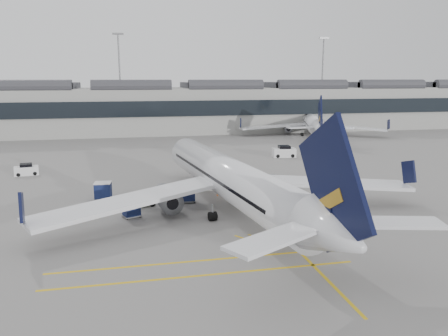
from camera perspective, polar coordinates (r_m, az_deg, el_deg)
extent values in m
plane|color=gray|center=(42.47, -8.05, -6.84)|extent=(220.00, 220.00, 0.00)
cube|color=#9E9E99|center=(112.54, -10.82, 7.41)|extent=(200.00, 20.00, 11.00)
cube|color=black|center=(102.29, -10.69, 7.58)|extent=(200.00, 0.50, 3.60)
cube|color=#38383D|center=(112.27, -10.94, 10.57)|extent=(200.00, 18.00, 1.40)
cylinder|color=slate|center=(126.26, -13.42, 10.92)|extent=(0.44, 0.44, 25.00)
cube|color=slate|center=(126.81, -13.70, 16.66)|extent=(3.00, 0.60, 0.50)
cylinder|color=slate|center=(138.74, 12.69, 10.99)|extent=(0.44, 0.44, 25.00)
cube|color=slate|center=(139.24, 12.93, 16.22)|extent=(3.00, 0.60, 0.50)
cube|color=gold|center=(53.47, 1.92, -2.85)|extent=(0.25, 60.00, 0.01)
cylinder|color=silver|center=(44.55, 0.64, -1.30)|extent=(8.70, 32.66, 4.06)
cone|color=silver|center=(61.73, -5.48, 2.28)|extent=(4.64, 4.86, 4.06)
cone|color=silver|center=(28.38, 14.52, -8.38)|extent=(4.77, 5.72, 4.06)
cube|color=silver|center=(40.76, -12.15, -4.20)|extent=(18.19, 11.62, 0.38)
cube|color=silver|center=(47.97, 12.88, -1.85)|extent=(18.76, 6.93, 0.38)
cylinder|color=slate|center=(43.70, -7.33, -3.99)|extent=(2.81, 4.18, 2.27)
cylinder|color=slate|center=(47.96, 7.42, -2.58)|extent=(2.81, 4.18, 2.27)
cube|color=black|center=(28.03, 14.08, -2.15)|extent=(1.51, 8.18, 9.05)
cylinder|color=black|center=(56.71, -3.87, -1.68)|extent=(0.40, 0.73, 0.69)
cylinder|color=black|center=(42.00, -1.50, -6.32)|extent=(0.87, 0.96, 0.86)
cylinder|color=black|center=(43.96, 5.21, -5.54)|extent=(0.87, 0.96, 0.86)
cylinder|color=silver|center=(107.26, 11.39, 5.86)|extent=(12.08, 28.42, 3.59)
cone|color=silver|center=(123.37, 10.64, 6.61)|extent=(4.58, 4.73, 3.59)
cone|color=silver|center=(90.78, 12.43, 5.05)|extent=(4.81, 5.46, 3.59)
cube|color=silver|center=(105.38, 6.51, 5.44)|extent=(16.28, 3.56, 0.33)
cube|color=silver|center=(107.25, 16.29, 5.16)|extent=(15.22, 12.25, 0.33)
cylinder|color=slate|center=(107.47, 8.38, 5.15)|extent=(2.95, 3.89, 2.01)
cylinder|color=slate|center=(108.59, 14.25, 4.98)|extent=(2.95, 3.89, 2.01)
cube|color=black|center=(91.09, 12.46, 6.76)|extent=(2.47, 7.02, 8.00)
cylinder|color=black|center=(118.42, 10.81, 5.09)|extent=(0.44, 0.66, 0.61)
cylinder|color=black|center=(104.97, 10.16, 4.34)|extent=(0.87, 0.93, 0.76)
cylinder|color=black|center=(105.46, 12.75, 4.27)|extent=(0.87, 0.93, 0.76)
cube|color=#BBB9B2|center=(53.91, -1.51, -2.33)|extent=(4.06, 1.69, 0.74)
cube|color=black|center=(53.94, -0.42, -1.39)|extent=(3.62, 1.26, 1.57)
cube|color=#BBB9B2|center=(53.51, -2.74, -1.63)|extent=(0.99, 1.40, 0.95)
cylinder|color=black|center=(52.96, -2.91, -2.75)|extent=(0.47, 0.20, 0.47)
cylinder|color=black|center=(54.37, -3.20, -2.37)|extent=(0.47, 0.20, 0.47)
cylinder|color=black|center=(53.56, 0.21, -2.57)|extent=(0.47, 0.20, 0.47)
cylinder|color=black|center=(54.96, -0.16, -2.20)|extent=(0.47, 0.20, 0.47)
cube|color=gray|center=(48.99, -7.38, -4.09)|extent=(2.07, 1.88, 0.12)
cube|color=#141F4D|center=(48.78, -7.40, -3.18)|extent=(1.91, 1.79, 1.45)
cube|color=silver|center=(48.60, -7.43, -2.32)|extent=(1.97, 1.85, 0.10)
cylinder|color=black|center=(48.68, -8.34, -4.30)|extent=(0.24, 0.17, 0.22)
cylinder|color=black|center=(49.70, -8.00, -3.96)|extent=(0.24, 0.17, 0.22)
cylinder|color=black|center=(48.33, -6.74, -4.38)|extent=(0.24, 0.17, 0.22)
cylinder|color=black|center=(49.36, -6.43, -4.03)|extent=(0.24, 0.17, 0.22)
cube|color=gray|center=(48.32, -4.90, -4.23)|extent=(1.89, 1.56, 0.13)
cube|color=#141F4D|center=(48.09, -4.91, -3.23)|extent=(1.72, 1.50, 1.59)
cube|color=silver|center=(47.88, -4.93, -2.27)|extent=(1.78, 1.56, 0.11)
cylinder|color=black|center=(47.69, -5.73, -4.56)|extent=(0.24, 0.11, 0.24)
cylinder|color=black|center=(48.84, -5.87, -4.17)|extent=(0.24, 0.11, 0.24)
cylinder|color=black|center=(47.85, -3.90, -4.47)|extent=(0.24, 0.11, 0.24)
cylinder|color=black|center=(49.00, -4.08, -4.09)|extent=(0.24, 0.11, 0.24)
cube|color=gray|center=(43.98, -11.98, -6.10)|extent=(1.99, 1.83, 0.11)
cube|color=#141F4D|center=(43.76, -12.02, -5.15)|extent=(1.84, 1.73, 1.37)
cube|color=silver|center=(43.56, -12.06, -4.24)|extent=(1.90, 1.79, 0.09)
cylinder|color=black|center=(43.31, -12.53, -6.49)|extent=(0.23, 0.17, 0.21)
cylinder|color=black|center=(44.24, -13.03, -6.13)|extent=(0.23, 0.17, 0.21)
cylinder|color=black|center=(43.77, -10.90, -6.23)|extent=(0.23, 0.17, 0.21)
cylinder|color=black|center=(44.69, -11.43, -5.88)|extent=(0.23, 0.17, 0.21)
cube|color=gray|center=(50.82, -15.46, -3.82)|extent=(2.07, 1.76, 0.14)
cube|color=#141F4D|center=(50.59, -15.52, -2.82)|extent=(1.89, 1.69, 1.65)
cube|color=silver|center=(50.39, -15.57, -1.87)|extent=(1.95, 1.75, 0.11)
cylinder|color=black|center=(50.37, -16.46, -4.10)|extent=(0.26, 0.14, 0.25)
cylinder|color=black|center=(51.56, -16.23, -3.73)|extent=(0.26, 0.14, 0.25)
cylinder|color=black|center=(50.13, -14.66, -4.08)|extent=(0.26, 0.14, 0.25)
cylinder|color=black|center=(51.32, -14.48, -3.71)|extent=(0.26, 0.14, 0.25)
imported|color=#DA5D0B|center=(50.59, -0.73, -2.51)|extent=(0.87, 0.85, 2.02)
imported|color=#E5500C|center=(49.20, -5.03, -3.01)|extent=(1.16, 1.05, 1.95)
cube|color=#55574A|center=(47.37, -10.64, -4.29)|extent=(2.74, 2.03, 0.98)
cube|color=#55574A|center=(47.22, -10.67, -3.60)|extent=(1.43, 1.43, 0.49)
cylinder|color=black|center=(46.63, -11.46, -4.92)|extent=(0.59, 0.37, 0.55)
cylinder|color=black|center=(47.82, -11.86, -4.52)|extent=(0.59, 0.37, 0.55)
cylinder|color=black|center=(47.09, -9.38, -4.68)|extent=(0.59, 0.37, 0.55)
cylinder|color=black|center=(48.27, -9.83, -4.29)|extent=(0.59, 0.37, 0.55)
cone|color=#F24C0A|center=(67.54, 0.35, 0.43)|extent=(0.36, 0.36, 0.51)
cone|color=#F24C0A|center=(47.79, 5.08, -4.37)|extent=(0.34, 0.34, 0.47)
cube|color=silver|center=(67.43, -24.40, -0.33)|extent=(3.43, 2.21, 1.23)
cube|color=black|center=(67.30, -24.45, 0.30)|extent=(1.86, 1.80, 0.53)
cylinder|color=black|center=(66.83, -25.28, -0.81)|extent=(0.56, 0.30, 0.53)
cylinder|color=black|center=(68.22, -25.26, -0.58)|extent=(0.56, 0.30, 0.53)
cylinder|color=black|center=(66.80, -23.47, -0.66)|extent=(0.56, 0.30, 0.53)
cylinder|color=black|center=(68.19, -23.49, -0.43)|extent=(0.56, 0.30, 0.53)
cube|color=silver|center=(78.78, -4.46, 2.36)|extent=(3.05, 4.16, 1.45)
cube|color=black|center=(78.64, -4.47, 2.99)|extent=(2.31, 2.37, 0.62)
cylinder|color=black|center=(77.47, -4.06, 1.89)|extent=(0.43, 0.66, 0.62)
cylinder|color=black|center=(77.84, -5.25, 1.92)|extent=(0.43, 0.66, 0.62)
cylinder|color=black|center=(79.87, -3.68, 2.19)|extent=(0.43, 0.66, 0.62)
cylinder|color=black|center=(80.23, -4.84, 2.22)|extent=(0.43, 0.66, 0.62)
cube|color=silver|center=(76.31, 7.85, 2.00)|extent=(4.06, 2.33, 1.51)
cube|color=black|center=(76.16, 7.87, 2.68)|extent=(2.12, 2.02, 0.65)
cylinder|color=black|center=(75.25, 7.05, 1.55)|extent=(0.67, 0.30, 0.65)
cylinder|color=black|center=(76.91, 6.76, 1.78)|extent=(0.67, 0.30, 0.65)
cylinder|color=black|center=(75.88, 8.95, 1.58)|extent=(0.67, 0.30, 0.65)
cylinder|color=black|center=(77.52, 8.62, 1.81)|extent=(0.67, 0.30, 0.65)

